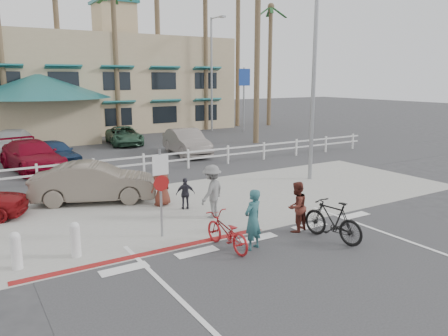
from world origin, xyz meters
TOP-DOWN VIEW (x-y plane):
  - ground at (0.00, 0.00)m, footprint 140.00×140.00m
  - bike_path at (0.00, -2.00)m, footprint 12.00×16.00m
  - sidewalk_plaza at (0.00, 4.50)m, footprint 22.00×7.00m
  - cross_street at (0.00, 8.50)m, footprint 40.00×5.00m
  - parking_lot at (0.00, 18.00)m, footprint 50.00×16.00m
  - curb_red at (-3.00, 1.20)m, footprint 7.00×0.25m
  - rail_fence at (0.50, 10.50)m, footprint 29.40×0.16m
  - building at (2.00, 31.00)m, footprint 28.00×16.00m
  - sign_post at (-2.30, 2.20)m, footprint 0.50×0.10m
  - bollard_0 at (-4.80, 2.00)m, footprint 0.26×0.26m
  - bollard_1 at (-6.20, 2.00)m, footprint 0.26×0.26m
  - streetlight_0 at (6.50, 5.50)m, footprint 0.60×2.00m
  - streetlight_1 at (12.00, 24.00)m, footprint 0.60×2.00m
  - info_sign at (14.00, 22.00)m, footprint 1.20×0.16m
  - palm_4 at (0.00, 26.00)m, footprint 4.00×4.00m
  - palm_5 at (4.00, 25.00)m, footprint 4.00×4.00m
  - palm_6 at (8.00, 26.00)m, footprint 4.00×4.00m
  - palm_7 at (12.00, 25.00)m, footprint 4.00×4.00m
  - palm_8 at (16.00, 26.00)m, footprint 4.00×4.00m
  - palm_9 at (19.00, 25.00)m, footprint 4.00×4.00m
  - palm_11 at (11.00, 16.00)m, footprint 4.00×4.00m
  - bike_red at (-1.19, 0.41)m, footprint 0.75×1.89m
  - rider_red at (-0.59, 0.03)m, footprint 0.70×0.56m
  - bike_black at (1.74, -0.62)m, footprint 0.84×2.03m
  - rider_black at (1.35, 0.49)m, footprint 0.88×0.76m
  - pedestrian_a at (-0.14, 3.00)m, footprint 1.32×1.16m
  - pedestrian_child at (-0.49, 4.26)m, footprint 0.72×0.49m
  - pedestrian_b at (-1.01, 5.14)m, footprint 0.93×0.75m
  - car_white_sedan at (-2.93, 6.92)m, footprint 4.76×3.13m
  - lot_car_1 at (-4.04, 14.14)m, footprint 2.91×5.43m
  - lot_car_2 at (-2.83, 14.95)m, footprint 2.43×4.24m
  - lot_car_3 at (4.58, 14.20)m, footprint 2.20×4.86m
  - lot_car_4 at (-4.44, 19.53)m, footprint 3.58×5.51m
  - lot_car_5 at (2.77, 20.19)m, footprint 2.64×4.68m

SIDE VIEW (x-z plane):
  - ground at x=0.00m, z-range 0.00..0.00m
  - parking_lot at x=0.00m, z-range 0.00..0.01m
  - bike_path at x=0.00m, z-range 0.00..0.01m
  - cross_street at x=0.00m, z-range 0.00..0.01m
  - sidewalk_plaza at x=0.00m, z-range 0.00..0.01m
  - curb_red at x=-3.00m, z-range 0.00..0.02m
  - bollard_0 at x=-4.80m, z-range 0.00..0.95m
  - bollard_1 at x=-6.20m, z-range 0.00..0.95m
  - bike_red at x=-1.19m, z-range 0.00..0.97m
  - rail_fence at x=0.50m, z-range 0.00..1.00m
  - pedestrian_child at x=-0.49m, z-range 0.00..1.13m
  - bike_black at x=1.74m, z-range 0.00..1.18m
  - lot_car_5 at x=2.77m, z-range 0.00..1.23m
  - lot_car_2 at x=-2.83m, z-range 0.00..1.36m
  - car_white_sedan at x=-2.93m, z-range 0.00..1.48m
  - lot_car_4 at x=-4.44m, z-range 0.00..1.49m
  - lot_car_1 at x=-4.04m, z-range 0.00..1.50m
  - rider_black at x=1.35m, z-range 0.00..1.54m
  - lot_car_3 at x=4.58m, z-range 0.00..1.55m
  - pedestrian_b at x=-1.01m, z-range 0.00..1.66m
  - rider_red at x=-0.59m, z-range 0.00..1.67m
  - pedestrian_a at x=-0.14m, z-range 0.00..1.78m
  - sign_post at x=-2.30m, z-range 0.00..2.90m
  - info_sign at x=14.00m, z-range 0.00..5.60m
  - streetlight_0 at x=6.50m, z-range 0.00..9.00m
  - streetlight_1 at x=12.00m, z-range 0.00..9.50m
  - building at x=2.00m, z-range 0.00..11.30m
  - palm_5 at x=4.00m, z-range 0.00..13.00m
  - palm_9 at x=19.00m, z-range 0.00..13.00m
  - palm_7 at x=12.00m, z-range 0.00..14.00m
  - palm_11 at x=11.00m, z-range 0.00..14.00m
  - palm_4 at x=0.00m, z-range 0.00..15.00m
  - palm_8 at x=16.00m, z-range 0.00..15.00m
  - palm_6 at x=8.00m, z-range 0.00..17.00m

